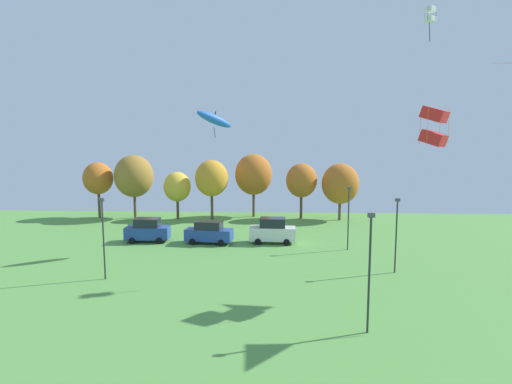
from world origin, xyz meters
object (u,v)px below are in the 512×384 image
at_px(kite_flying_3, 214,119).
at_px(parked_car_third_from_left, 273,231).
at_px(light_post_1, 103,234).
at_px(treeline_tree_0, 98,178).
at_px(treeline_tree_3, 212,178).
at_px(treeline_tree_5, 301,181).
at_px(kite_flying_7, 434,126).
at_px(parked_car_leftmost, 148,230).
at_px(light_post_3, 370,266).
at_px(treeline_tree_2, 177,187).
at_px(kite_flying_8, 430,15).
at_px(light_post_0, 348,214).
at_px(parked_car_second_from_left, 209,232).
at_px(light_post_2, 396,231).
at_px(treeline_tree_1, 134,176).
at_px(treeline_tree_6, 340,184).
at_px(treeline_tree_4, 254,175).

height_order(kite_flying_3, parked_car_third_from_left, kite_flying_3).
relative_size(light_post_1, treeline_tree_0, 0.81).
relative_size(treeline_tree_3, treeline_tree_5, 1.07).
bearing_deg(kite_flying_7, treeline_tree_5, 104.23).
bearing_deg(parked_car_leftmost, light_post_3, -49.74).
height_order(kite_flying_3, treeline_tree_0, kite_flying_3).
relative_size(light_post_3, treeline_tree_2, 1.02).
xyz_separation_m(light_post_3, treeline_tree_0, (-28.98, 32.58, 1.74)).
bearing_deg(kite_flying_8, kite_flying_3, 168.33).
distance_m(parked_car_leftmost, light_post_0, 20.33).
relative_size(parked_car_leftmost, treeline_tree_3, 0.57).
xyz_separation_m(parked_car_leftmost, light_post_3, (18.04, -19.30, 2.45)).
xyz_separation_m(parked_car_second_from_left, light_post_2, (16.07, -8.60, 2.20)).
bearing_deg(light_post_2, parked_car_leftmost, 158.10).
distance_m(kite_flying_8, light_post_3, 22.36).
height_order(parked_car_leftmost, treeline_tree_1, treeline_tree_1).
height_order(parked_car_second_from_left, treeline_tree_1, treeline_tree_1).
bearing_deg(light_post_0, light_post_1, -154.76).
height_order(parked_car_second_from_left, treeline_tree_0, treeline_tree_0).
xyz_separation_m(kite_flying_8, light_post_1, (-24.90, -5.33, -16.78)).
height_order(parked_car_third_from_left, treeline_tree_2, treeline_tree_2).
relative_size(parked_car_third_from_left, light_post_1, 0.77).
height_order(parked_car_leftmost, light_post_3, light_post_3).
xyz_separation_m(kite_flying_3, light_post_1, (-7.01, -9.03, -8.86)).
bearing_deg(treeline_tree_3, treeline_tree_6, 2.03).
height_order(light_post_2, treeline_tree_0, treeline_tree_0).
height_order(kite_flying_3, light_post_3, kite_flying_3).
height_order(light_post_3, treeline_tree_0, treeline_tree_0).
bearing_deg(kite_flying_7, kite_flying_3, 146.95).
distance_m(parked_car_third_from_left, treeline_tree_0, 27.62).
height_order(light_post_0, light_post_2, light_post_0).
xyz_separation_m(kite_flying_8, parked_car_third_from_left, (-12.44, 6.19, -18.97)).
bearing_deg(light_post_0, treeline_tree_4, 119.78).
height_order(kite_flying_7, treeline_tree_6, kite_flying_7).
distance_m(light_post_2, treeline_tree_4, 27.09).
height_order(parked_car_leftmost, light_post_1, light_post_1).
relative_size(kite_flying_7, treeline_tree_2, 0.42).
distance_m(kite_flying_7, treeline_tree_2, 35.37).
distance_m(kite_flying_3, treeline_tree_4, 18.82).
bearing_deg(treeline_tree_0, treeline_tree_5, 0.82).
xyz_separation_m(light_post_2, treeline_tree_1, (-28.41, 22.10, 2.40)).
bearing_deg(treeline_tree_2, parked_car_third_from_left, -44.80).
bearing_deg(parked_car_second_from_left, parked_car_third_from_left, 11.36).
bearing_deg(light_post_0, treeline_tree_5, 101.91).
distance_m(treeline_tree_1, treeline_tree_4, 16.22).
bearing_deg(kite_flying_3, kite_flying_8, -11.67).
height_order(light_post_1, treeline_tree_5, treeline_tree_5).
height_order(treeline_tree_0, treeline_tree_5, treeline_tree_0).
xyz_separation_m(parked_car_second_from_left, light_post_0, (13.63, -1.84, 2.30)).
distance_m(kite_flying_7, treeline_tree_1, 39.58).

